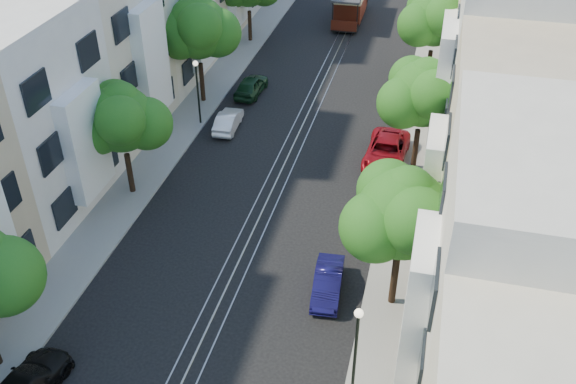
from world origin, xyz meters
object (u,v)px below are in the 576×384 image
Objects in this scene: parked_car_w_mid at (228,121)px; lamp_west at (197,83)px; parked_car_e_far at (386,151)px; parked_car_w_far at (251,85)px; cable_car at (351,1)px; parked_car_e_mid at (328,282)px; tree_e_c at (424,95)px; tree_e_d at (436,19)px; tree_w_b at (122,120)px; tree_w_c at (198,29)px; lamp_east at (357,339)px; tree_e_b at (404,216)px.

lamp_west is at bearing -6.84° from parked_car_w_mid.
parked_car_e_far is 11.95m from parked_car_w_far.
cable_car reaches higher than parked_car_e_mid.
tree_e_c is 1.74× the size of parked_car_w_far.
parked_car_e_far is at bearing 167.31° from tree_e_c.
parked_car_w_far is (0.00, 5.00, 0.08)m from parked_car_w_mid.
tree_w_b is (-14.40, -17.00, -0.47)m from tree_e_d.
tree_w_c is at bearing 162.33° from parked_car_e_far.
parked_car_e_far is (-0.70, 16.35, -2.16)m from lamp_east.
parked_car_e_mid is at bearing 110.79° from lamp_east.
lamp_west reaches higher than cable_car.
parked_car_w_mid is at bearing 70.89° from tree_w_b.
lamp_west is (0.84, -2.98, -2.22)m from tree_w_c.
tree_e_b is at bearing -79.40° from parked_car_e_far.
tree_e_b is 17.89m from parked_car_w_mid.
tree_w_b reaches higher than lamp_west.
lamp_east is 1.23× the size of parked_car_e_mid.
tree_w_b is 1.51× the size of lamp_west.
lamp_east is 5.82m from parked_car_e_mid.
tree_e_d is (0.00, 22.00, 0.13)m from tree_e_b.
parked_car_e_mid is at bearing -50.54° from lamp_west.
tree_e_c is 1.57× the size of lamp_west.
parked_car_e_mid is (4.56, -33.72, -1.13)m from cable_car.
cable_car reaches higher than parked_car_e_far.
tree_e_b reaches higher than cable_car.
tree_w_b is at bearing -130.27° from tree_e_d.
tree_e_c is 12.49m from parked_car_w_mid.
parked_car_w_far is (2.74, 1.91, -4.43)m from tree_w_c.
tree_e_b is 0.90× the size of cable_car.
tree_e_b is at bearing -48.01° from tree_w_c.
tree_e_b reaches higher than tree_e_c.
parked_car_e_mid is 19.93m from parked_car_w_far.
tree_w_c is 0.95× the size of cable_car.
parked_car_w_mid is at bearing 170.71° from tree_e_c.
lamp_west is (-12.60, 18.00, 0.00)m from lamp_east.
lamp_west is 1.11× the size of parked_car_w_far.
parked_car_w_far is (-8.80, 17.88, 0.08)m from parked_car_e_mid.
parked_car_e_mid is at bearing -104.61° from tree_e_c.
parked_car_e_mid is 15.60m from parked_car_w_mid.
tree_w_c reaches higher than tree_e_d.
tree_w_b reaches higher than parked_car_w_far.
tree_e_b is 1.97× the size of parked_car_e_mid.
lamp_west is 1.24× the size of parked_car_w_mid.
tree_w_b reaches higher than lamp_east.
parked_car_e_far is (-1.66, -10.63, -4.18)m from tree_e_d.
tree_e_c is 0.95× the size of tree_e_d.
lamp_east is at bearing -55.01° from lamp_west.
lamp_east is at bearing -100.93° from tree_e_b.
tree_e_c is 15.25m from tree_w_c.
tree_e_b reaches higher than parked_car_w_far.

